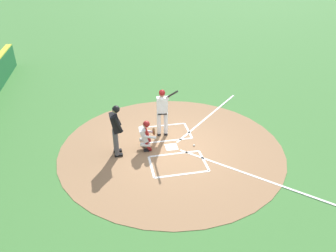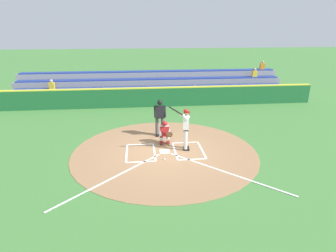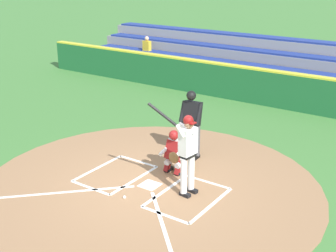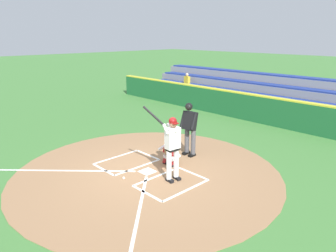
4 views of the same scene
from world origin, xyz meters
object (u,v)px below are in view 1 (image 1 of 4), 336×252
at_px(baseball, 194,145).
at_px(catcher, 146,134).
at_px(plate_umpire, 116,127).
at_px(batter, 163,109).

bearing_deg(baseball, catcher, -96.23).
distance_m(plate_umpire, baseball, 2.93).
distance_m(batter, plate_umpire, 2.03).
bearing_deg(batter, catcher, -41.87).
bearing_deg(baseball, batter, -136.49).
bearing_deg(catcher, plate_umpire, -81.76).
xyz_separation_m(catcher, plate_umpire, (0.15, -1.03, 0.49)).
bearing_deg(plate_umpire, catcher, 98.24).
bearing_deg(batter, plate_umpire, -61.14).
bearing_deg(catcher, baseball, 83.77).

